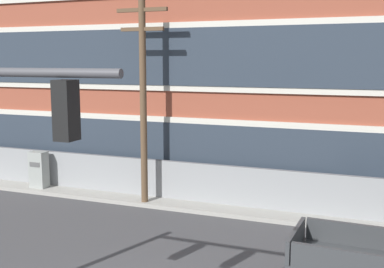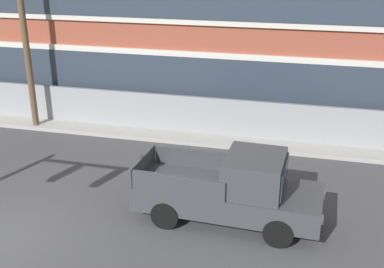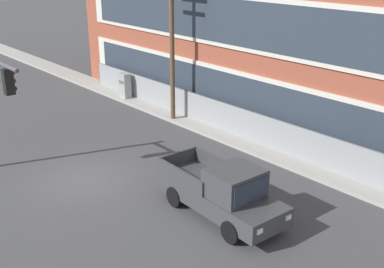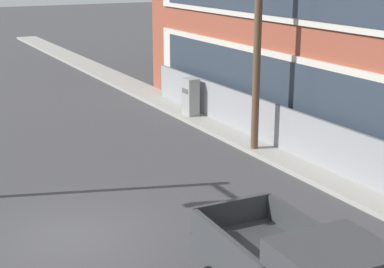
{
  "view_description": "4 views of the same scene",
  "coord_description": "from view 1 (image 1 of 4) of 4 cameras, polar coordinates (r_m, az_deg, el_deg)",
  "views": [
    {
      "loc": [
        4.93,
        -8.68,
        5.66
      ],
      "look_at": [
        -0.42,
        5.07,
        3.39
      ],
      "focal_mm": 45.0,
      "sensor_mm": 36.0,
      "label": 1
    },
    {
      "loc": [
        7.72,
        -9.45,
        7.47
      ],
      "look_at": [
        4.33,
        4.22,
        1.82
      ],
      "focal_mm": 45.0,
      "sensor_mm": 36.0,
      "label": 2
    },
    {
      "loc": [
        16.83,
        -8.54,
        9.16
      ],
      "look_at": [
        2.79,
        3.69,
        2.0
      ],
      "focal_mm": 45.0,
      "sensor_mm": 36.0,
      "label": 3
    },
    {
      "loc": [
        12.96,
        -3.64,
        6.47
      ],
      "look_at": [
        -0.55,
        3.63,
        1.98
      ],
      "focal_mm": 55.0,
      "sensor_mm": 36.0,
      "label": 4
    }
  ],
  "objects": [
    {
      "name": "brick_mill_building",
      "position": [
        23.33,
        20.4,
        13.16
      ],
      "size": [
        39.02,
        11.63,
        15.33
      ],
      "color": "brown",
      "rests_on": "ground"
    },
    {
      "name": "sidewalk_building_side",
      "position": [
        18.47,
        4.81,
        -8.88
      ],
      "size": [
        80.0,
        1.64,
        0.16
      ],
      "primitive_type": "cube",
      "color": "#9E9B93",
      "rests_on": "ground"
    },
    {
      "name": "electrical_cabinet",
      "position": [
        22.04,
        -17.69,
        -4.23
      ],
      "size": [
        0.73,
        0.53,
        1.74
      ],
      "color": "#939993",
      "rests_on": "ground"
    },
    {
      "name": "utility_pole_near_corner",
      "position": [
        18.42,
        -5.81,
        4.74
      ],
      "size": [
        2.05,
        0.26,
        8.01
      ],
      "color": "brown",
      "rests_on": "ground"
    },
    {
      "name": "chain_link_fence",
      "position": [
        17.84,
        16.92,
        -7.21
      ],
      "size": [
        32.98,
        0.06,
        1.72
      ],
      "color": "gray",
      "rests_on": "ground"
    }
  ]
}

